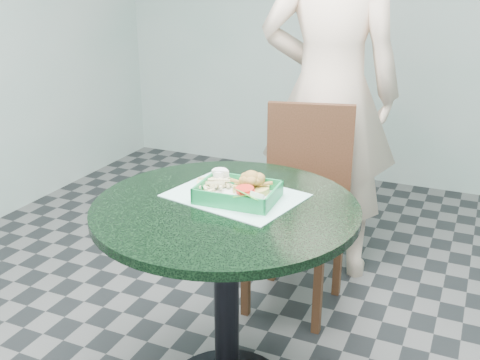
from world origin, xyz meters
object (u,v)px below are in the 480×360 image
at_px(dining_chair, 302,194).
at_px(food_basket, 238,201).
at_px(diner_person, 332,47).
at_px(crab_sandwich, 252,188).
at_px(sauce_ramekin, 222,179).
at_px(cafe_table, 226,256).

distance_m(dining_chair, food_basket, 0.74).
height_order(diner_person, crab_sandwich, diner_person).
bearing_deg(food_basket, sauce_ramekin, 138.54).
distance_m(diner_person, sauce_ramekin, 1.02).
relative_size(diner_person, food_basket, 8.94).
relative_size(cafe_table, crab_sandwich, 7.09).
bearing_deg(sauce_ramekin, dining_chair, 80.46).
relative_size(diner_person, crab_sandwich, 18.53).
distance_m(diner_person, food_basket, 1.11).
relative_size(food_basket, crab_sandwich, 2.07).
distance_m(cafe_table, dining_chair, 0.75).
height_order(cafe_table, sauce_ramekin, sauce_ramekin).
bearing_deg(crab_sandwich, dining_chair, 92.43).
bearing_deg(diner_person, cafe_table, 78.13).
height_order(food_basket, sauce_ramekin, sauce_ramekin).
xyz_separation_m(dining_chair, diner_person, (0.01, 0.34, 0.62)).
height_order(cafe_table, crab_sandwich, crab_sandwich).
height_order(cafe_table, dining_chair, dining_chair).
bearing_deg(sauce_ramekin, crab_sandwich, -16.79).
relative_size(dining_chair, crab_sandwich, 7.51).
bearing_deg(dining_chair, crab_sandwich, -101.47).
bearing_deg(sauce_ramekin, cafe_table, -59.99).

